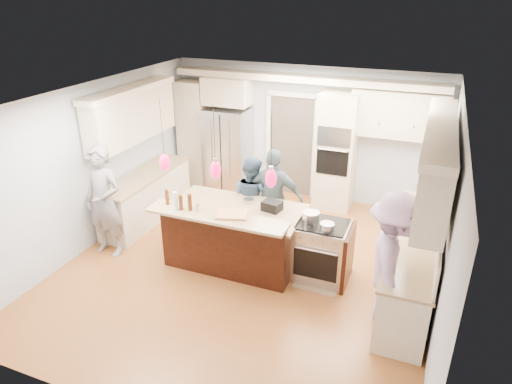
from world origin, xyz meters
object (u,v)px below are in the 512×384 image
at_px(refrigerator, 228,150).
at_px(person_far_left, 252,199).
at_px(person_bar_end, 104,202).
at_px(island_range, 323,251).
at_px(kitchen_island, 235,235).

relative_size(refrigerator, person_far_left, 1.19).
bearing_deg(refrigerator, person_bar_end, -103.64).
distance_m(island_range, person_bar_end, 3.54).
distance_m(kitchen_island, island_range, 1.41).
bearing_deg(person_bar_end, island_range, 13.73).
distance_m(island_range, person_far_left, 1.63).
relative_size(kitchen_island, person_bar_end, 1.13).
height_order(kitchen_island, person_far_left, person_far_left).
bearing_deg(person_far_left, refrigerator, -36.24).
distance_m(refrigerator, person_bar_end, 3.18).
bearing_deg(refrigerator, kitchen_island, -63.11).
relative_size(kitchen_island, person_far_left, 1.38).
bearing_deg(person_far_left, person_bar_end, 51.17).
relative_size(refrigerator, person_bar_end, 0.97).
distance_m(kitchen_island, person_bar_end, 2.16).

